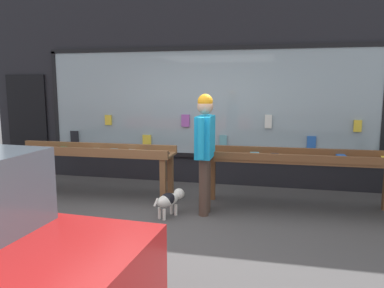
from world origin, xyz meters
name	(u,v)px	position (x,y,z in m)	size (l,w,h in m)	color
ground_plane	(170,226)	(0.00, 0.00, 0.00)	(40.00, 40.00, 0.00)	#474444
shopfront_facade	(202,88)	(-0.04, 2.39, 1.82)	(8.91, 0.29, 3.71)	black
display_table_left	(91,155)	(-1.69, 1.08, 0.71)	(2.87, 0.65, 0.87)	brown
display_table_right	(298,162)	(1.69, 1.08, 0.73)	(2.87, 0.72, 0.90)	brown
person_browsing	(205,144)	(0.37, 0.59, 1.04)	(0.23, 0.69, 1.76)	#4C382D
small_dog	(169,199)	(-0.11, 0.36, 0.25)	(0.36, 0.57, 0.37)	white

